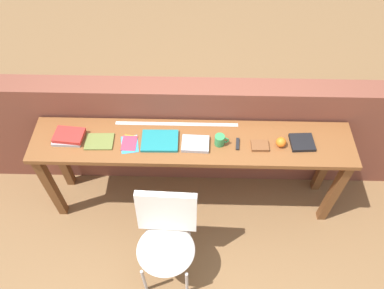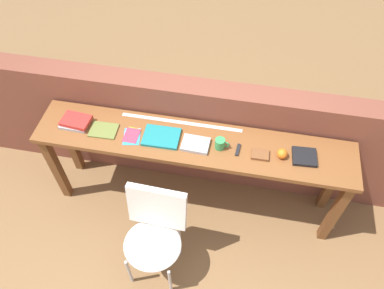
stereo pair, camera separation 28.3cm
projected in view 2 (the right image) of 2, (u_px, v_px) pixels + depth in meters
The scene contains 15 objects.
ground_plane at pixel (187, 227), 3.39m from camera, with size 40.00×40.00×0.00m, color brown.
brick_wall_back at pixel (200, 134), 3.33m from camera, with size 6.00×0.20×1.14m, color brown.
sideboard at pixel (193, 152), 2.99m from camera, with size 2.50×0.44×0.88m.
chair_white_moulded at pixel (154, 232), 2.79m from camera, with size 0.45×0.47×0.89m.
book_stack_leftmost at pixel (76, 122), 2.96m from camera, with size 0.24×0.17×0.06m.
magazine_cycling at pixel (104, 130), 2.94m from camera, with size 0.21×0.16×0.01m, color olive.
pamphlet_pile_colourful at pixel (132, 136), 2.91m from camera, with size 0.16×0.19×0.01m.
book_open_centre at pixel (161, 137), 2.89m from camera, with size 0.28×0.21×0.02m, color #19757A.
book_grey_hardcover at pixel (196, 144), 2.84m from camera, with size 0.21×0.16×0.03m, color #9E9EA3.
mug at pixel (220, 144), 2.81m from camera, with size 0.11×0.08×0.09m.
multitool_folded at pixel (238, 150), 2.82m from camera, with size 0.02×0.11×0.02m, color black.
leather_journal_brown at pixel (260, 154), 2.78m from camera, with size 0.13×0.10×0.02m, color brown.
sports_ball_small at pixel (282, 154), 2.76m from camera, with size 0.08×0.08×0.08m, color orange.
book_repair_rightmost at pixel (304, 157), 2.77m from camera, with size 0.18×0.17×0.03m, color black.
ruler_metal_back_edge at pixel (181, 122), 2.99m from camera, with size 0.98×0.03×0.00m, color silver.
Camera 2 is at (0.32, -1.47, 3.13)m, focal length 35.00 mm.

